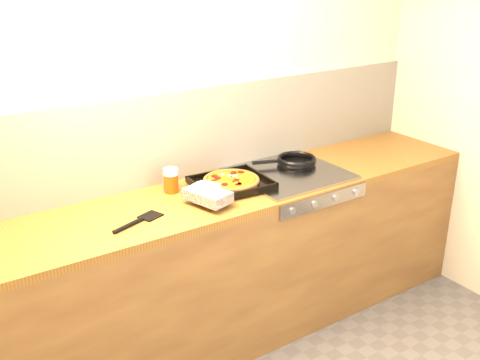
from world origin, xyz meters
TOP-DOWN VIEW (x-y plane):
  - room_shell at (0.00, 1.39)m, footprint 3.20×3.20m
  - counter_run at (0.00, 1.10)m, footprint 3.20×0.62m
  - stovetop at (0.45, 1.10)m, footprint 0.60×0.56m
  - pizza_on_tray at (0.00, 1.09)m, footprint 0.53×0.44m
  - frying_pan at (0.56, 1.18)m, footprint 0.41×0.30m
  - tomato_can at (-0.23, 1.26)m, footprint 0.10×0.10m
  - juice_glass at (-0.23, 1.24)m, footprint 0.09×0.09m
  - wooden_spoon at (0.12, 1.28)m, footprint 0.30×0.10m
  - black_spatula at (-0.53, 1.00)m, footprint 0.28×0.14m

SIDE VIEW (x-z plane):
  - counter_run at x=0.00m, z-range 0.00..0.90m
  - stovetop at x=0.45m, z-range 0.90..0.92m
  - black_spatula at x=-0.53m, z-range 0.90..0.92m
  - wooden_spoon at x=0.12m, z-range 0.90..0.92m
  - frying_pan at x=0.56m, z-range 0.92..0.96m
  - pizza_on_tray at x=0.00m, z-range 0.91..0.98m
  - tomato_can at x=-0.23m, z-range 0.90..1.01m
  - juice_glass at x=-0.23m, z-range 0.90..1.03m
  - room_shell at x=0.00m, z-range -0.45..2.75m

